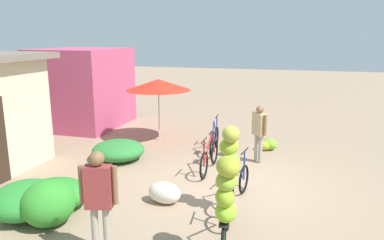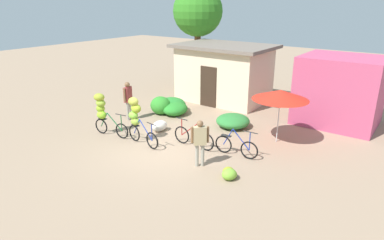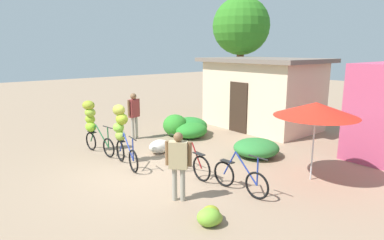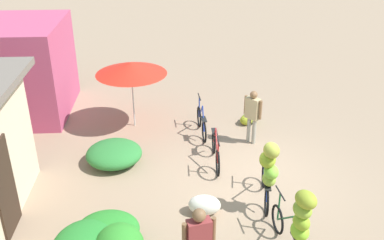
{
  "view_description": "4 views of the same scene",
  "coord_description": "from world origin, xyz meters",
  "views": [
    {
      "loc": [
        -7.74,
        -1.26,
        3.33
      ],
      "look_at": [
        1.09,
        1.31,
        1.22
      ],
      "focal_mm": 34.53,
      "sensor_mm": 36.0,
      "label": 1
    },
    {
      "loc": [
        7.31,
        -8.28,
        5.01
      ],
      "look_at": [
        0.26,
        1.41,
        0.73
      ],
      "focal_mm": 31.42,
      "sensor_mm": 36.0,
      "label": 2
    },
    {
      "loc": [
        7.14,
        -4.34,
        3.25
      ],
      "look_at": [
        -0.13,
        1.67,
        1.21
      ],
      "focal_mm": 30.51,
      "sensor_mm": 36.0,
      "label": 3
    },
    {
      "loc": [
        -8.83,
        1.91,
        6.1
      ],
      "look_at": [
        0.8,
        1.37,
        1.26
      ],
      "focal_mm": 41.31,
      "sensor_mm": 36.0,
      "label": 4
    }
  ],
  "objects": [
    {
      "name": "hedge_bush_by_door",
      "position": [
        0.95,
        3.36,
        0.27
      ],
      "size": [
        1.39,
        1.43,
        0.54
      ],
      "primitive_type": "ellipsoid",
      "color": "#2D7934",
      "rests_on": "ground"
    },
    {
      "name": "bicycle_leftmost",
      "position": [
        -2.74,
        -0.33,
        0.99
      ],
      "size": [
        1.65,
        0.48,
        1.67
      ],
      "color": "black",
      "rests_on": "ground"
    },
    {
      "name": "person_vendor",
      "position": [
        1.83,
        -0.33,
        0.94
      ],
      "size": [
        0.45,
        0.42,
        1.54
      ],
      "color": "gray",
      "rests_on": "ground"
    },
    {
      "name": "produce_sack",
      "position": [
        -1.22,
        1.22,
        0.22
      ],
      "size": [
        0.53,
        0.75,
        0.44
      ],
      "primitive_type": "ellipsoid",
      "rotation": [
        0.0,
        0.0,
        1.43
      ],
      "color": "silver",
      "rests_on": "ground"
    },
    {
      "name": "banana_pile_on_ground",
      "position": [
        3.0,
        -0.47,
        0.15
      ],
      "size": [
        0.65,
        0.71,
        0.34
      ],
      "color": "#88A837",
      "rests_on": "ground"
    },
    {
      "name": "ground_plane",
      "position": [
        0.0,
        0.0,
        0.0
      ],
      "size": [
        60.0,
        60.0,
        0.0
      ],
      "primitive_type": "plane",
      "color": "#987D64"
    },
    {
      "name": "person_bystander",
      "position": [
        -3.25,
        1.48,
        1.05
      ],
      "size": [
        0.29,
        0.57,
        1.7
      ],
      "color": "gray",
      "rests_on": "ground"
    },
    {
      "name": "bicycle_near_pile",
      "position": [
        -1.13,
        -0.13,
        1.03
      ],
      "size": [
        1.66,
        0.47,
        1.72
      ],
      "color": "black",
      "rests_on": "ground"
    },
    {
      "name": "hedge_bush_mid",
      "position": [
        -1.99,
        3.18,
        0.29
      ],
      "size": [
        1.07,
        1.25,
        0.57
      ],
      "primitive_type": "ellipsoid",
      "color": "#2A832A",
      "rests_on": "ground"
    },
    {
      "name": "hedge_bush_front_right",
      "position": [
        -2.47,
        3.51,
        0.33
      ],
      "size": [
        1.36,
        1.29,
        0.66
      ],
      "primitive_type": "ellipsoid",
      "color": "#29812E",
      "rests_on": "ground"
    },
    {
      "name": "bicycle_center_loaded",
      "position": [
        0.8,
        0.77,
        0.36
      ],
      "size": [
        1.74,
        0.14,
        0.97
      ],
      "color": "black",
      "rests_on": "ground"
    },
    {
      "name": "hedge_bush_front_left",
      "position": [
        -2.62,
        2.89,
        0.42
      ],
      "size": [
        0.97,
        0.92,
        0.83
      ],
      "primitive_type": "ellipsoid",
      "color": "#308A2A",
      "rests_on": "ground"
    },
    {
      "name": "market_umbrella",
      "position": [
        3.04,
        2.97,
        1.82
      ],
      "size": [
        2.04,
        2.04,
        2.0
      ],
      "color": "beige",
      "rests_on": "ground"
    },
    {
      "name": "bicycle_by_shop",
      "position": [
        2.4,
        1.01,
        0.35
      ],
      "size": [
        1.58,
        0.2,
        0.98
      ],
      "color": "black",
      "rests_on": "ground"
    },
    {
      "name": "shop_pink",
      "position": [
        4.27,
        6.48,
        1.43
      ],
      "size": [
        3.2,
        2.8,
        2.86
      ],
      "primitive_type": "cube",
      "color": "#BC486C",
      "rests_on": "ground"
    }
  ]
}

